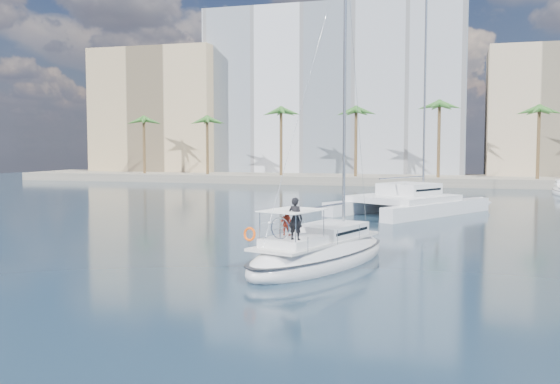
% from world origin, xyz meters
% --- Properties ---
extents(ground, '(160.00, 160.00, 0.00)m').
position_xyz_m(ground, '(0.00, 0.00, 0.00)').
color(ground, black).
rests_on(ground, ground).
extents(quay, '(120.00, 14.00, 1.20)m').
position_xyz_m(quay, '(0.00, 61.00, 0.60)').
color(quay, gray).
rests_on(quay, ground).
extents(building_modern, '(42.00, 16.00, 28.00)m').
position_xyz_m(building_modern, '(-12.00, 73.00, 14.00)').
color(building_modern, silver).
rests_on(building_modern, ground).
extents(building_tan_left, '(22.00, 14.00, 22.00)m').
position_xyz_m(building_tan_left, '(-42.00, 69.00, 11.00)').
color(building_tan_left, tan).
rests_on(building_tan_left, ground).
extents(building_beige, '(20.00, 14.00, 20.00)m').
position_xyz_m(building_beige, '(22.00, 70.00, 10.00)').
color(building_beige, beige).
rests_on(building_beige, ground).
extents(palm_left, '(3.60, 3.60, 12.30)m').
position_xyz_m(palm_left, '(-34.00, 57.00, 10.28)').
color(palm_left, brown).
rests_on(palm_left, ground).
extents(palm_centre, '(3.60, 3.60, 12.30)m').
position_xyz_m(palm_centre, '(0.00, 57.00, 10.28)').
color(palm_centre, brown).
rests_on(palm_centre, ground).
extents(main_sloop, '(6.71, 11.45, 16.20)m').
position_xyz_m(main_sloop, '(2.14, -2.84, 0.51)').
color(main_sloop, white).
rests_on(main_sloop, ground).
extents(catamaran, '(12.87, 15.35, 19.84)m').
position_xyz_m(catamaran, '(4.24, 20.85, 1.19)').
color(catamaran, white).
rests_on(catamaran, ground).
extents(seagull, '(1.08, 0.46, 0.20)m').
position_xyz_m(seagull, '(-2.65, 4.60, 0.92)').
color(seagull, silver).
rests_on(seagull, ground).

